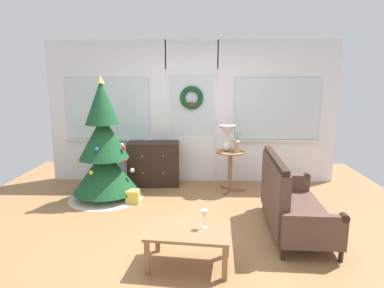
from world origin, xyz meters
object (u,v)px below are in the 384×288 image
table_lamp (227,134)px  coffee_table (189,235)px  dresser_cabinet (154,164)px  gift_box (133,196)px  christmas_tree (104,155)px  wine_glass (204,215)px  settee_sofa (289,202)px  side_table (230,163)px  flower_vase (237,145)px

table_lamp → coffee_table: table_lamp is taller
dresser_cabinet → gift_box: size_ratio=4.66×
christmas_tree → gift_box: christmas_tree is taller
coffee_table → christmas_tree: bearing=126.1°
christmas_tree → gift_box: size_ratio=9.79×
wine_glass → gift_box: wine_glass is taller
settee_sofa → dresser_cabinet: bearing=137.4°
christmas_tree → side_table: 2.06m
christmas_tree → table_lamp: size_ratio=4.40×
christmas_tree → wine_glass: 2.44m
christmas_tree → side_table: size_ratio=2.82×
settee_sofa → gift_box: (-2.15, 0.89, -0.28)m
flower_vase → coffee_table: 2.42m
settee_sofa → table_lamp: size_ratio=3.58×
settee_sofa → coffee_table: 1.48m
table_lamp → flower_vase: table_lamp is taller
christmas_tree → flower_vase: 2.14m
gift_box → dresser_cabinet: bearing=76.8°
side_table → wine_glass: 2.30m
christmas_tree → table_lamp: 2.02m
dresser_cabinet → side_table: bearing=-12.7°
christmas_tree → settee_sofa: (2.62, -1.09, -0.33)m
christmas_tree → dresser_cabinet: christmas_tree is taller
dresser_cabinet → settee_sofa: size_ratio=0.59×
settee_sofa → side_table: size_ratio=2.29×
table_lamp → wine_glass: table_lamp is taller
dresser_cabinet → side_table: (1.34, -0.30, 0.10)m
christmas_tree → side_table: christmas_tree is taller
side_table → coffee_table: side_table is taller
table_lamp → gift_box: table_lamp is taller
dresser_cabinet → coffee_table: 2.72m
gift_box → coffee_table: bearing=-61.6°
dresser_cabinet → settee_sofa: 2.64m
table_lamp → coffee_table: 2.51m
settee_sofa → coffee_table: size_ratio=1.77×
gift_box → wine_glass: bearing=-56.7°
settee_sofa → side_table: (-0.61, 1.49, 0.11)m
christmas_tree → flower_vase: christmas_tree is taller
wine_glass → gift_box: 2.04m
christmas_tree → table_lamp: christmas_tree is taller
settee_sofa → wine_glass: bearing=-144.0°
flower_vase → coffee_table: bearing=-107.5°
side_table → wine_glass: side_table is taller
side_table → christmas_tree: bearing=-168.9°
table_lamp → gift_box: (-1.48, -0.63, -0.87)m
settee_sofa → flower_vase: (-0.51, 1.43, 0.43)m
flower_vase → gift_box: 1.87m
settee_sofa → side_table: settee_sofa is taller
christmas_tree → coffee_table: bearing=-53.9°
settee_sofa → side_table: 1.61m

